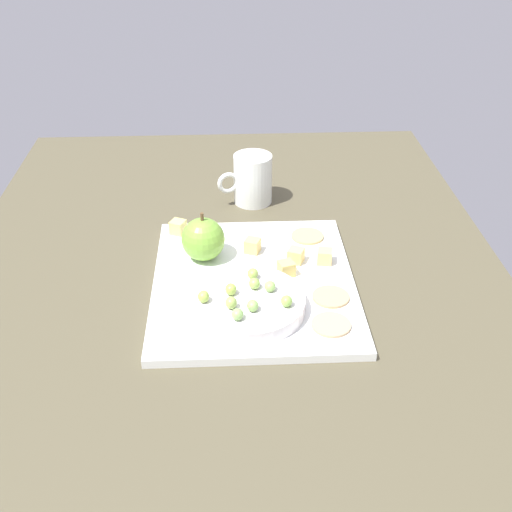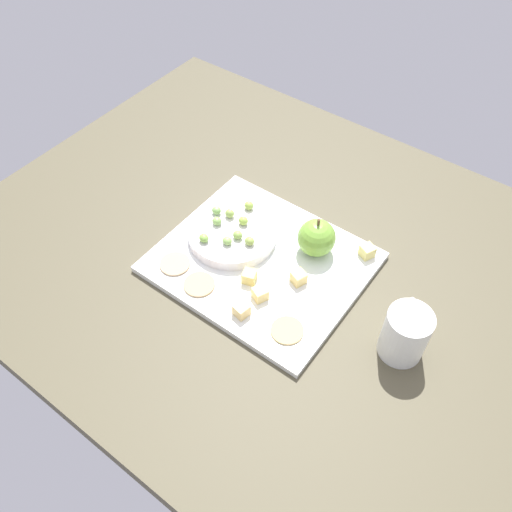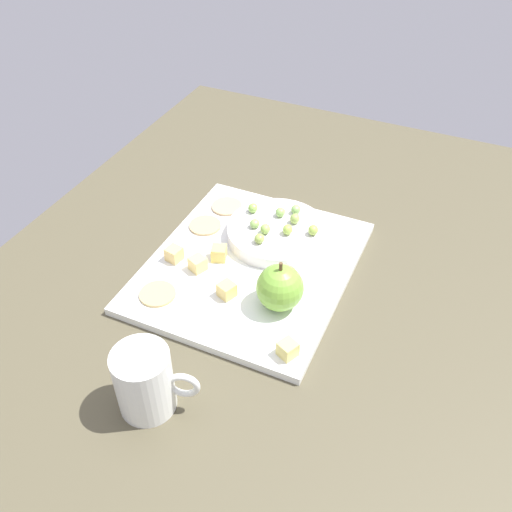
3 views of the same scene
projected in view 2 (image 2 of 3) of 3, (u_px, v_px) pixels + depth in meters
table at (285, 267)px, 95.96cm from camera, size 116.35×85.22×4.15cm
platter at (261, 262)px, 93.19cm from camera, size 34.62×29.50×1.24cm
serving_dish at (232, 233)px, 95.37cm from camera, size 16.01×16.01×2.12cm
apple_whole at (317, 238)px, 91.56cm from camera, size 6.68×6.68×6.68cm
apple_stem at (319, 222)px, 88.54cm from camera, size 0.50×0.50×1.20cm
cheese_cube_0 at (249, 276)px, 88.96cm from camera, size 2.78×2.78×2.20cm
cheese_cube_1 at (299, 278)px, 88.82cm from camera, size 2.87×2.87×2.20cm
cheese_cube_2 at (260, 294)px, 86.69cm from camera, size 2.91×2.91×2.20cm
cheese_cube_3 at (367, 251)px, 92.55cm from camera, size 2.94×2.94×2.20cm
cheese_cube_4 at (241, 310)px, 84.61cm from camera, size 2.57×2.57×2.20cm
cracker_0 at (287, 330)px, 83.24cm from camera, size 5.28×5.28×0.40cm
cracker_1 at (199, 284)px, 89.02cm from camera, size 5.28×5.28×0.40cm
cracker_2 at (175, 264)px, 91.87cm from camera, size 5.28×5.28×0.40cm
grape_0 at (250, 241)px, 91.68cm from camera, size 1.74×1.57×1.50cm
grape_1 at (204, 238)px, 92.09cm from camera, size 1.74×1.57×1.54cm
grape_2 at (217, 221)px, 94.74cm from camera, size 1.74×1.57×1.52cm
grape_3 at (227, 241)px, 91.78cm from camera, size 1.74×1.57×1.42cm
grape_4 at (238, 235)px, 92.55cm from camera, size 1.74×1.57×1.58cm
grape_5 at (229, 214)px, 95.84cm from camera, size 1.74×1.57×1.65cm
grape_6 at (216, 210)px, 96.46cm from camera, size 1.74×1.57×1.52cm
grape_7 at (249, 206)px, 97.18cm from camera, size 1.74×1.57×1.65cm
grape_8 at (243, 222)px, 94.58cm from camera, size 1.74×1.57×1.64cm
cup at (405, 334)px, 79.28cm from camera, size 6.92×9.94×9.07cm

